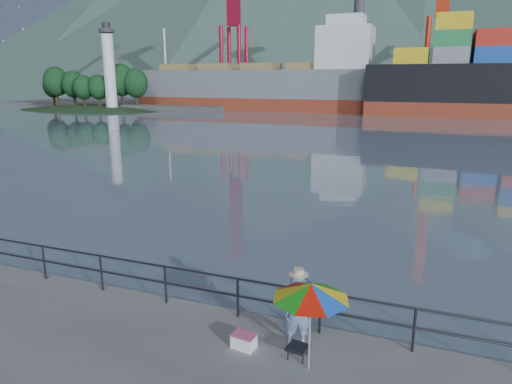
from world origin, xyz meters
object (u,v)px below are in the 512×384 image
cooler_bag (244,342)px  beach_umbrella (311,291)px  fisherman (298,312)px  bulk_carrier (271,86)px

cooler_bag → beach_umbrella: bearing=-0.9°
fisherman → bulk_carrier: (-26.05, 73.07, 3.34)m
cooler_bag → bulk_carrier: bulk_carrier is taller
fisherman → cooler_bag: size_ratio=3.42×
bulk_carrier → cooler_bag: bearing=-71.2°
beach_umbrella → bulk_carrier: (-26.46, 73.69, 2.49)m
beach_umbrella → bulk_carrier: bulk_carrier is taller
fisherman → beach_umbrella: beach_umbrella is taller
fisherman → bulk_carrier: bulk_carrier is taller
cooler_bag → bulk_carrier: 77.70m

